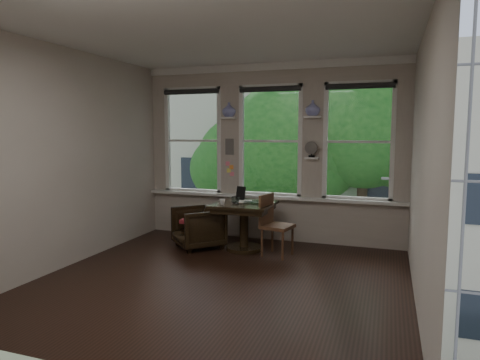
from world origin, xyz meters
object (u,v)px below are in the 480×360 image
at_px(table, 244,227).
at_px(armchair_left, 198,227).
at_px(side_chair_right, 277,226).
at_px(mug, 222,202).
at_px(laptop, 255,203).

bearing_deg(table, armchair_left, -172.32).
distance_m(side_chair_right, mug, 0.91).
height_order(armchair_left, side_chair_right, side_chair_right).
relative_size(armchair_left, side_chair_right, 0.79).
distance_m(table, side_chair_right, 0.60).
height_order(table, armchair_left, table).
relative_size(side_chair_right, mug, 9.84).
relative_size(table, armchair_left, 1.24).
relative_size(armchair_left, laptop, 2.05).
bearing_deg(mug, side_chair_right, 7.23).
height_order(table, side_chair_right, side_chair_right).
height_order(side_chair_right, mug, side_chair_right).
xyz_separation_m(table, mug, (-0.27, -0.25, 0.42)).
height_order(side_chair_right, laptop, side_chair_right).
xyz_separation_m(armchair_left, mug, (0.48, -0.15, 0.46)).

